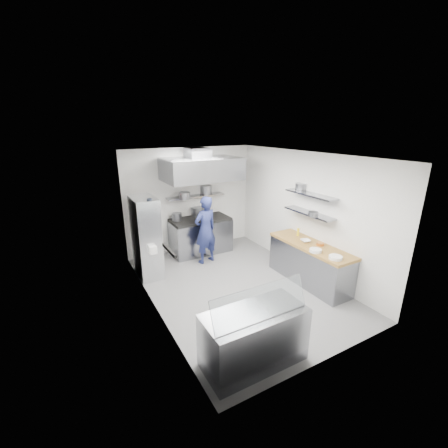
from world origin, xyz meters
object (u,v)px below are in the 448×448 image
gas_range (201,236)px  display_case (254,338)px  chef (205,230)px  wire_rack (146,237)px

gas_range → display_case: 4.23m
gas_range → chef: size_ratio=0.93×
gas_range → chef: 0.79m
chef → gas_range: bearing=-115.8°
chef → wire_rack: wire_rack is taller
chef → display_case: size_ratio=1.15×
chef → display_case: chef is taller
gas_range → display_case: gas_range is taller
chef → display_case: 3.58m
display_case → gas_range: bearing=75.6°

